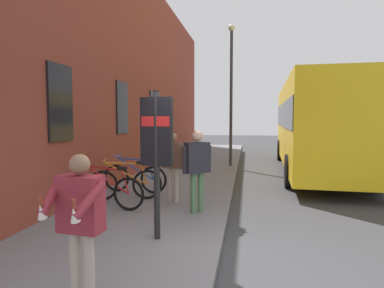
{
  "coord_description": "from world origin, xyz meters",
  "views": [
    {
      "loc": [
        -4.5,
        -0.38,
        2.09
      ],
      "look_at": [
        3.01,
        0.86,
        1.5
      ],
      "focal_mm": 31.45,
      "sensor_mm": 36.0,
      "label": 1
    }
  ],
  "objects_px": {
    "bicycle_far_end": "(107,191)",
    "transit_info_sign": "(157,141)",
    "bicycle_nearest_sign": "(135,178)",
    "street_lamp": "(231,84)",
    "bicycle_beside_lamp": "(126,184)",
    "pedestrian_crossing_street": "(197,163)",
    "pedestrian_near_bus": "(173,160)",
    "city_bus": "(316,122)",
    "tourist_with_hotdogs": "(80,213)"
  },
  "relations": [
    {
      "from": "bicycle_far_end",
      "to": "transit_info_sign",
      "type": "xyz_separation_m",
      "value": [
        -1.57,
        -1.55,
        1.21
      ]
    },
    {
      "from": "bicycle_far_end",
      "to": "bicycle_nearest_sign",
      "type": "bearing_deg",
      "value": -2.3
    },
    {
      "from": "street_lamp",
      "to": "transit_info_sign",
      "type": "bearing_deg",
      "value": 175.01
    },
    {
      "from": "bicycle_beside_lamp",
      "to": "pedestrian_crossing_street",
      "type": "distance_m",
      "value": 2.13
    },
    {
      "from": "bicycle_beside_lamp",
      "to": "pedestrian_near_bus",
      "type": "xyz_separation_m",
      "value": [
        0.0,
        -1.17,
        0.6
      ]
    },
    {
      "from": "bicycle_beside_lamp",
      "to": "city_bus",
      "type": "distance_m",
      "value": 8.24
    },
    {
      "from": "bicycle_far_end",
      "to": "tourist_with_hotdogs",
      "type": "relative_size",
      "value": 1.1
    },
    {
      "from": "bicycle_far_end",
      "to": "bicycle_beside_lamp",
      "type": "relative_size",
      "value": 1.03
    },
    {
      "from": "bicycle_beside_lamp",
      "to": "street_lamp",
      "type": "bearing_deg",
      "value": -19.4
    },
    {
      "from": "tourist_with_hotdogs",
      "to": "street_lamp",
      "type": "bearing_deg",
      "value": -5.45
    },
    {
      "from": "bicycle_far_end",
      "to": "street_lamp",
      "type": "distance_m",
      "value": 8.03
    },
    {
      "from": "bicycle_far_end",
      "to": "bicycle_beside_lamp",
      "type": "height_order",
      "value": "same"
    },
    {
      "from": "street_lamp",
      "to": "city_bus",
      "type": "bearing_deg",
      "value": -94.93
    },
    {
      "from": "bicycle_beside_lamp",
      "to": "city_bus",
      "type": "xyz_separation_m",
      "value": [
        5.97,
        -5.5,
        1.41
      ]
    },
    {
      "from": "bicycle_nearest_sign",
      "to": "city_bus",
      "type": "distance_m",
      "value": 7.71
    },
    {
      "from": "city_bus",
      "to": "pedestrian_crossing_street",
      "type": "height_order",
      "value": "city_bus"
    },
    {
      "from": "pedestrian_near_bus",
      "to": "tourist_with_hotdogs",
      "type": "xyz_separation_m",
      "value": [
        -4.45,
        -0.02,
        -0.0
      ]
    },
    {
      "from": "bicycle_beside_lamp",
      "to": "city_bus",
      "type": "relative_size",
      "value": 0.16
    },
    {
      "from": "bicycle_far_end",
      "to": "city_bus",
      "type": "xyz_separation_m",
      "value": [
        6.82,
        -5.61,
        1.41
      ]
    },
    {
      "from": "pedestrian_crossing_street",
      "to": "street_lamp",
      "type": "height_order",
      "value": "street_lamp"
    },
    {
      "from": "transit_info_sign",
      "to": "city_bus",
      "type": "relative_size",
      "value": 0.23
    },
    {
      "from": "bicycle_beside_lamp",
      "to": "city_bus",
      "type": "height_order",
      "value": "city_bus"
    },
    {
      "from": "city_bus",
      "to": "transit_info_sign",
      "type": "bearing_deg",
      "value": 154.19
    },
    {
      "from": "bicycle_beside_lamp",
      "to": "transit_info_sign",
      "type": "bearing_deg",
      "value": -149.09
    },
    {
      "from": "bicycle_beside_lamp",
      "to": "city_bus",
      "type": "bearing_deg",
      "value": -42.65
    },
    {
      "from": "bicycle_far_end",
      "to": "bicycle_nearest_sign",
      "type": "distance_m",
      "value": 1.64
    },
    {
      "from": "pedestrian_crossing_street",
      "to": "tourist_with_hotdogs",
      "type": "xyz_separation_m",
      "value": [
        -3.65,
        0.68,
        -0.05
      ]
    },
    {
      "from": "bicycle_far_end",
      "to": "bicycle_beside_lamp",
      "type": "xyz_separation_m",
      "value": [
        0.84,
        -0.1,
        0.0
      ]
    },
    {
      "from": "pedestrian_crossing_street",
      "to": "bicycle_far_end",
      "type": "bearing_deg",
      "value": 91.18
    },
    {
      "from": "pedestrian_crossing_street",
      "to": "tourist_with_hotdogs",
      "type": "distance_m",
      "value": 3.71
    },
    {
      "from": "pedestrian_crossing_street",
      "to": "tourist_with_hotdogs",
      "type": "height_order",
      "value": "pedestrian_crossing_street"
    },
    {
      "from": "bicycle_far_end",
      "to": "pedestrian_crossing_street",
      "type": "distance_m",
      "value": 2.07
    },
    {
      "from": "bicycle_beside_lamp",
      "to": "transit_info_sign",
      "type": "distance_m",
      "value": 3.06
    },
    {
      "from": "street_lamp",
      "to": "bicycle_nearest_sign",
      "type": "bearing_deg",
      "value": 157.7
    },
    {
      "from": "bicycle_nearest_sign",
      "to": "tourist_with_hotdogs",
      "type": "xyz_separation_m",
      "value": [
        -5.25,
        -1.22,
        0.6
      ]
    },
    {
      "from": "bicycle_far_end",
      "to": "street_lamp",
      "type": "xyz_separation_m",
      "value": [
        7.1,
        -2.31,
        2.96
      ]
    },
    {
      "from": "bicycle_far_end",
      "to": "pedestrian_near_bus",
      "type": "relative_size",
      "value": 1.08
    },
    {
      "from": "pedestrian_crossing_street",
      "to": "pedestrian_near_bus",
      "type": "bearing_deg",
      "value": 40.79
    },
    {
      "from": "pedestrian_crossing_street",
      "to": "street_lamp",
      "type": "distance_m",
      "value": 7.44
    },
    {
      "from": "bicycle_far_end",
      "to": "bicycle_nearest_sign",
      "type": "relative_size",
      "value": 1.0
    },
    {
      "from": "tourist_with_hotdogs",
      "to": "transit_info_sign",
      "type": "bearing_deg",
      "value": -7.39
    },
    {
      "from": "pedestrian_crossing_street",
      "to": "bicycle_nearest_sign",
      "type": "bearing_deg",
      "value": 49.83
    },
    {
      "from": "bicycle_nearest_sign",
      "to": "transit_info_sign",
      "type": "bearing_deg",
      "value": -155.24
    },
    {
      "from": "transit_info_sign",
      "to": "tourist_with_hotdogs",
      "type": "bearing_deg",
      "value": 172.61
    },
    {
      "from": "bicycle_nearest_sign",
      "to": "street_lamp",
      "type": "bearing_deg",
      "value": -22.3
    },
    {
      "from": "city_bus",
      "to": "street_lamp",
      "type": "distance_m",
      "value": 3.66
    },
    {
      "from": "bicycle_beside_lamp",
      "to": "transit_info_sign",
      "type": "height_order",
      "value": "transit_info_sign"
    },
    {
      "from": "tourist_with_hotdogs",
      "to": "bicycle_beside_lamp",
      "type": "bearing_deg",
      "value": 14.88
    },
    {
      "from": "bicycle_nearest_sign",
      "to": "city_bus",
      "type": "height_order",
      "value": "city_bus"
    },
    {
      "from": "bicycle_far_end",
      "to": "street_lamp",
      "type": "height_order",
      "value": "street_lamp"
    }
  ]
}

